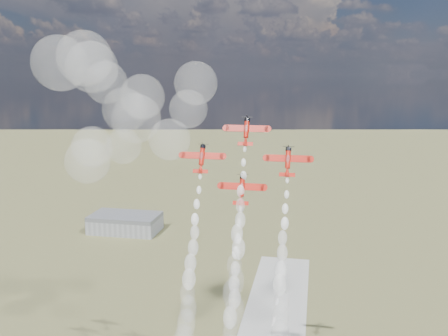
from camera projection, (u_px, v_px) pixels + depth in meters
The scene contains 9 objects.
hangar at pixel (125, 223), 350.28m from camera, with size 50.00×28.00×13.00m.
plane_lead at pixel (246, 131), 140.49m from camera, with size 12.63×6.36×8.36m.
plane_left at pixel (202, 158), 140.61m from camera, with size 12.63×6.36×8.36m.
plane_right at pixel (288, 161), 135.82m from camera, with size 12.63×6.36×8.36m.
plane_slot at pixel (242, 189), 135.94m from camera, with size 12.63×6.36×8.36m.
smoke_trail_lead at pixel (235, 274), 129.86m from camera, with size 6.10×23.17×43.98m.
smoke_trail_left at pixel (188, 303), 130.02m from camera, with size 5.42×23.10×44.12m.
smoke_trail_right at pixel (280, 312), 125.09m from camera, with size 5.82×23.62×44.24m.
drifted_smoke_cloud at pixel (117, 99), 168.05m from camera, with size 58.17×41.11×53.39m.
Camera 1 is at (16.35, -135.38, 114.37)m, focal length 38.00 mm.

